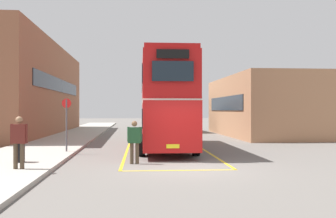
% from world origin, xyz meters
% --- Properties ---
extents(ground_plane, '(135.60, 135.60, 0.00)m').
position_xyz_m(ground_plane, '(0.00, 14.40, 0.00)').
color(ground_plane, '#66605B').
extents(sidewalk_left, '(4.00, 57.60, 0.14)m').
position_xyz_m(sidewalk_left, '(-6.50, 16.80, 0.07)').
color(sidewalk_left, '#A39E93').
rests_on(sidewalk_left, ground).
extents(brick_building_left, '(6.78, 23.35, 7.57)m').
position_xyz_m(brick_building_left, '(-11.46, 20.09, 3.78)').
color(brick_building_left, brown).
rests_on(brick_building_left, ground).
extents(depot_building_right, '(6.68, 13.45, 4.69)m').
position_xyz_m(depot_building_right, '(8.81, 16.75, 2.35)').
color(depot_building_right, '#AD7A56').
rests_on(depot_building_right, ground).
extents(double_decker_bus, '(2.87, 10.85, 4.75)m').
position_xyz_m(double_decker_bus, '(-0.15, 7.18, 2.51)').
color(double_decker_bus, black).
rests_on(double_decker_bus, ground).
extents(single_deck_bus, '(3.12, 8.16, 3.02)m').
position_xyz_m(single_deck_bus, '(2.22, 23.78, 1.64)').
color(single_deck_bus, black).
rests_on(single_deck_bus, ground).
extents(pedestrian_boarding, '(0.55, 0.30, 1.65)m').
position_xyz_m(pedestrian_boarding, '(-1.77, 1.44, 0.95)').
color(pedestrian_boarding, '#473828').
rests_on(pedestrian_boarding, ground).
extents(pedestrian_waiting_near, '(0.57, 0.28, 1.71)m').
position_xyz_m(pedestrian_waiting_near, '(-5.52, -0.35, 1.13)').
color(pedestrian_waiting_near, '#473828').
rests_on(pedestrian_waiting_near, sidewalk_left).
extents(litter_bin, '(0.43, 0.43, 0.87)m').
position_xyz_m(litter_bin, '(-6.00, 1.30, 0.58)').
color(litter_bin, black).
rests_on(litter_bin, sidewalk_left).
extents(bus_stop_sign, '(0.44, 0.11, 2.46)m').
position_xyz_m(bus_stop_sign, '(-4.91, 4.88, 1.63)').
color(bus_stop_sign, '#4C4C51').
rests_on(bus_stop_sign, sidewalk_left).
extents(bay_marking_yellow, '(4.32, 12.87, 0.01)m').
position_xyz_m(bay_marking_yellow, '(-0.17, 5.23, 0.00)').
color(bay_marking_yellow, gold).
rests_on(bay_marking_yellow, ground).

